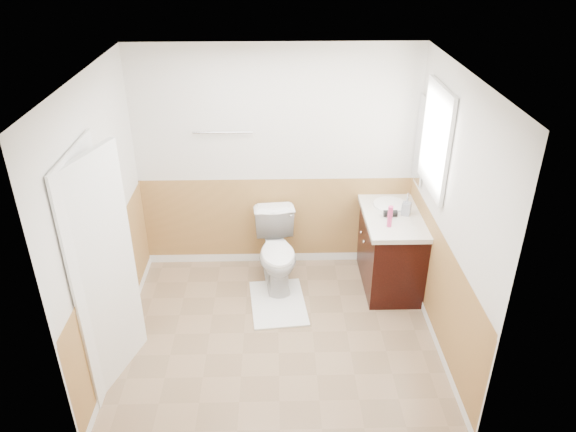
{
  "coord_description": "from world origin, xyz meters",
  "views": [
    {
      "loc": [
        -0.01,
        -4.12,
        3.51
      ],
      "look_at": [
        0.1,
        0.25,
        1.15
      ],
      "focal_mm": 34.0,
      "sensor_mm": 36.0,
      "label": 1
    }
  ],
  "objects_px": {
    "vanity_cabinet": "(389,248)",
    "soap_dispenser": "(407,206)",
    "toilet": "(277,252)",
    "lotion_bottle": "(390,216)",
    "bath_mat": "(278,303)"
  },
  "relations": [
    {
      "from": "vanity_cabinet",
      "to": "soap_dispenser",
      "type": "relative_size",
      "value": 5.62
    },
    {
      "from": "toilet",
      "to": "lotion_bottle",
      "type": "bearing_deg",
      "value": -19.37
    },
    {
      "from": "toilet",
      "to": "soap_dispenser",
      "type": "bearing_deg",
      "value": -6.86
    },
    {
      "from": "toilet",
      "to": "lotion_bottle",
      "type": "relative_size",
      "value": 3.62
    },
    {
      "from": "bath_mat",
      "to": "soap_dispenser",
      "type": "distance_m",
      "value": 1.67
    },
    {
      "from": "toilet",
      "to": "lotion_bottle",
      "type": "distance_m",
      "value": 1.27
    },
    {
      "from": "lotion_bottle",
      "to": "vanity_cabinet",
      "type": "bearing_deg",
      "value": 71.76
    },
    {
      "from": "bath_mat",
      "to": "soap_dispenser",
      "type": "height_order",
      "value": "soap_dispenser"
    },
    {
      "from": "toilet",
      "to": "lotion_bottle",
      "type": "xyz_separation_m",
      "value": [
        1.11,
        -0.27,
        0.56
      ]
    },
    {
      "from": "bath_mat",
      "to": "lotion_bottle",
      "type": "height_order",
      "value": "lotion_bottle"
    },
    {
      "from": "vanity_cabinet",
      "to": "lotion_bottle",
      "type": "distance_m",
      "value": 0.64
    },
    {
      "from": "toilet",
      "to": "soap_dispenser",
      "type": "relative_size",
      "value": 4.07
    },
    {
      "from": "vanity_cabinet",
      "to": "lotion_bottle",
      "type": "bearing_deg",
      "value": -108.24
    },
    {
      "from": "lotion_bottle",
      "to": "soap_dispenser",
      "type": "bearing_deg",
      "value": 47.86
    },
    {
      "from": "vanity_cabinet",
      "to": "lotion_bottle",
      "type": "xyz_separation_m",
      "value": [
        -0.1,
        -0.3,
        0.56
      ]
    }
  ]
}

